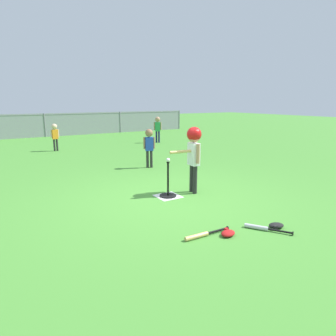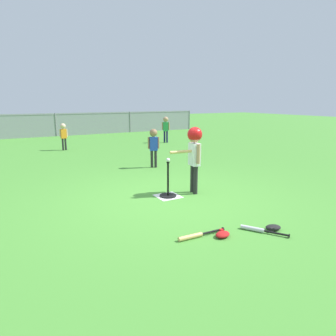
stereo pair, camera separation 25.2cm
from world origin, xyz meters
name	(u,v)px [view 2 (the right image)]	position (x,y,z in m)	size (l,w,h in m)	color
ground_plane	(168,199)	(0.00, 0.00, 0.00)	(60.00, 60.00, 0.00)	#478C33
home_plate	(168,196)	(0.08, 0.16, 0.00)	(0.44, 0.44, 0.01)	white
batting_tee	(168,191)	(0.08, 0.16, 0.10)	(0.32, 0.32, 0.67)	black
baseball_on_tee	(168,160)	(0.08, 0.16, 0.70)	(0.07, 0.07, 0.07)	white
batter_child	(194,146)	(0.62, 0.11, 0.92)	(0.65, 0.37, 1.29)	#262626
fielder_deep_center	(166,126)	(3.67, 6.72, 0.71)	(0.29, 0.22, 1.10)	#191E4C
fielder_deep_left	(63,133)	(-0.53, 6.75, 0.62)	(0.29, 0.19, 0.97)	#262626
fielder_deep_right	(154,143)	(0.99, 2.56, 0.67)	(0.29, 0.21, 1.04)	#262626
spare_bat_silver	(257,230)	(0.38, -1.82, 0.03)	(0.40, 0.58, 0.06)	silver
spare_bat_wood	(195,236)	(-0.48, -1.56, 0.03)	(0.71, 0.08, 0.06)	#DBB266
glove_by_plate	(273,228)	(0.62, -1.89, 0.04)	(0.26, 0.21, 0.07)	black
glove_near_bats	(223,234)	(-0.14, -1.71, 0.04)	(0.25, 0.21, 0.07)	#B21919
outfield_fence	(56,124)	(0.00, 11.47, 0.62)	(16.06, 0.06, 1.15)	slate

